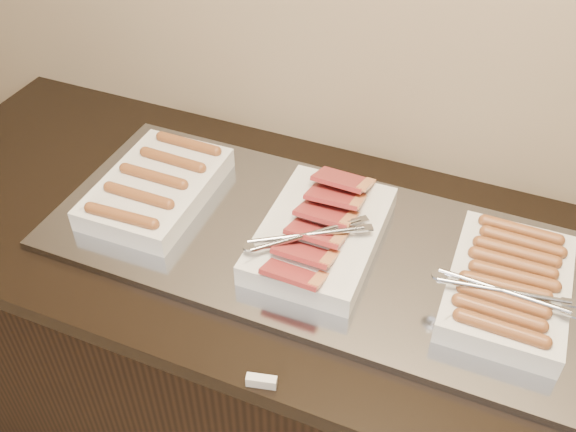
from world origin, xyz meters
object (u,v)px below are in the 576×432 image
at_px(counter, 307,368).
at_px(dish_right, 508,285).
at_px(dish_center, 320,233).
at_px(warming_tray, 322,246).
at_px(dish_left, 157,186).

xyz_separation_m(counter, dish_right, (0.41, -0.00, 0.50)).
distance_m(dish_center, dish_right, 0.39).
bearing_deg(dish_right, warming_tray, 178.55).
height_order(counter, dish_center, dish_center).
relative_size(counter, dish_right, 6.09).
relative_size(counter, warming_tray, 1.72).
distance_m(dish_left, dish_center, 0.40).
bearing_deg(dish_center, dish_left, 178.24).
distance_m(warming_tray, dish_center, 0.04).
relative_size(counter, dish_center, 5.43).
height_order(counter, dish_left, dish_left).
bearing_deg(dish_left, dish_center, -1.61).
bearing_deg(warming_tray, dish_center, -143.58).
height_order(dish_center, dish_right, dish_center).
bearing_deg(counter, dish_left, -180.00).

